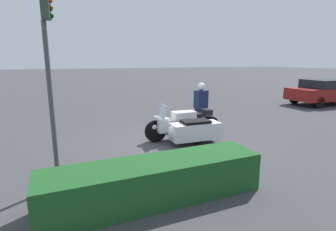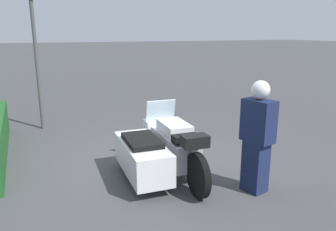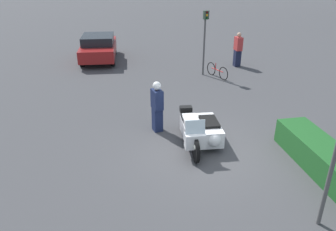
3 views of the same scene
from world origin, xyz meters
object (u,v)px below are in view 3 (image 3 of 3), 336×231
Objects in this scene: officer_rider at (157,105)px; bicycle_parked at (217,71)px; police_motorcycle at (201,131)px; pedestrian_bystander at (238,50)px; traffic_light_far at (205,33)px; parked_car_background at (99,47)px; hedge_bush_curbside at (328,163)px.

bicycle_parked is (-5.14, 3.78, -0.60)m from officer_rider.
police_motorcycle reaches higher than bicycle_parked.
police_motorcycle is 6.85m from bicycle_parked.
traffic_light_far is at bearing -153.52° from pedestrian_bystander.
parked_car_background is (-3.78, -5.20, -1.32)m from traffic_light_far.
officer_rider is at bearing -164.19° from parked_car_background.
officer_rider is 0.95× the size of pedestrian_bystander.
officer_rider reaches higher than hedge_bush_curbside.
hedge_bush_curbside is 10.28m from pedestrian_bystander.
officer_rider is at bearing -129.59° from hedge_bush_curbside.
officer_rider is 5.29m from hedge_bush_curbside.
bicycle_parked is at bearing -136.50° from pedestrian_bystander.
pedestrian_bystander reaches higher than officer_rider.
hedge_bush_curbside is at bearing -18.78° from bicycle_parked.
officer_rider is 1.14× the size of bicycle_parked.
parked_car_background reaches higher than police_motorcycle.
hedge_bush_curbside is at bearing -8.46° from traffic_light_far.
officer_rider reaches higher than parked_car_background.
officer_rider is 6.58m from traffic_light_far.
bicycle_parked is (-8.50, -0.28, -0.05)m from hedge_bush_curbside.
officer_rider is 8.73m from pedestrian_bystander.
pedestrian_bystander is 2.45m from bicycle_parked.
traffic_light_far is 1.72× the size of pedestrian_bystander.
police_motorcycle is 1.50× the size of officer_rider.
pedestrian_bystander is at bearing -105.32° from parked_car_background.
hedge_bush_curbside is (3.35, 4.05, -0.55)m from officer_rider.
traffic_light_far is 2.06× the size of bicycle_parked.
pedestrian_bystander is at bearing 38.95° from officer_rider.
traffic_light_far reaches higher than bicycle_parked.
pedestrian_bystander reaches higher than police_motorcycle.
parked_car_background is (-10.60, -3.16, 0.29)m from police_motorcycle.
police_motorcycle is 0.83× the size of traffic_light_far.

